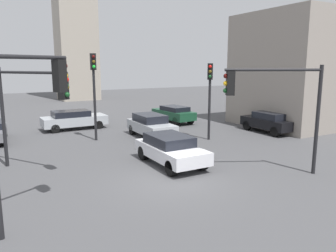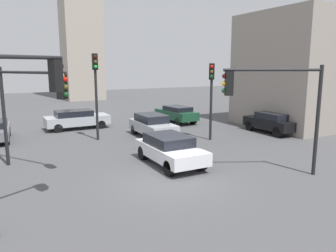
{
  "view_description": "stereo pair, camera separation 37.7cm",
  "coord_description": "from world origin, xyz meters",
  "px_view_note": "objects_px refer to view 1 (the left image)",
  "views": [
    {
      "loc": [
        -6.24,
        -11.23,
        4.71
      ],
      "look_at": [
        1.78,
        3.29,
        1.63
      ],
      "focal_mm": 35.2,
      "sensor_mm": 36.0,
      "label": 1
    },
    {
      "loc": [
        -5.91,
        -11.41,
        4.71
      ],
      "look_at": [
        1.78,
        3.29,
        1.63
      ],
      "focal_mm": 35.2,
      "sensor_mm": 36.0,
      "label": 2
    }
  ],
  "objects_px": {
    "car_6": "(74,119)",
    "car_1": "(174,114)",
    "car_0": "(171,149)",
    "traffic_light_1": "(210,87)",
    "traffic_light_3": "(94,81)",
    "car_7": "(151,125)",
    "car_3": "(268,122)",
    "traffic_light_2": "(29,103)",
    "traffic_light_4": "(32,97)",
    "traffic_light_0": "(273,96)"
  },
  "relations": [
    {
      "from": "traffic_light_3",
      "to": "car_1",
      "type": "relative_size",
      "value": 1.27
    },
    {
      "from": "car_1",
      "to": "traffic_light_4",
      "type": "bearing_deg",
      "value": 119.51
    },
    {
      "from": "car_0",
      "to": "car_3",
      "type": "xyz_separation_m",
      "value": [
        9.77,
        3.29,
        0.02
      ]
    },
    {
      "from": "traffic_light_2",
      "to": "traffic_light_4",
      "type": "relative_size",
      "value": 1.11
    },
    {
      "from": "car_1",
      "to": "car_7",
      "type": "distance_m",
      "value": 5.85
    },
    {
      "from": "traffic_light_4",
      "to": "car_7",
      "type": "distance_m",
      "value": 9.05
    },
    {
      "from": "car_6",
      "to": "car_1",
      "type": "bearing_deg",
      "value": -9.15
    },
    {
      "from": "traffic_light_3",
      "to": "traffic_light_0",
      "type": "bearing_deg",
      "value": 30.29
    },
    {
      "from": "car_7",
      "to": "car_6",
      "type": "bearing_deg",
      "value": -143.52
    },
    {
      "from": "traffic_light_2",
      "to": "traffic_light_3",
      "type": "bearing_deg",
      "value": 36.28
    },
    {
      "from": "traffic_light_2",
      "to": "car_1",
      "type": "height_order",
      "value": "traffic_light_2"
    },
    {
      "from": "car_0",
      "to": "car_7",
      "type": "bearing_deg",
      "value": 162.42
    },
    {
      "from": "traffic_light_3",
      "to": "car_3",
      "type": "xyz_separation_m",
      "value": [
        11.39,
        -3.49,
        -2.98
      ]
    },
    {
      "from": "car_1",
      "to": "traffic_light_3",
      "type": "bearing_deg",
      "value": 107.9
    },
    {
      "from": "car_6",
      "to": "traffic_light_2",
      "type": "bearing_deg",
      "value": -108.48
    },
    {
      "from": "traffic_light_1",
      "to": "car_0",
      "type": "distance_m",
      "value": 6.44
    },
    {
      "from": "traffic_light_0",
      "to": "car_3",
      "type": "relative_size",
      "value": 1.19
    },
    {
      "from": "traffic_light_1",
      "to": "traffic_light_4",
      "type": "relative_size",
      "value": 1.04
    },
    {
      "from": "car_0",
      "to": "car_7",
      "type": "relative_size",
      "value": 1.0
    },
    {
      "from": "traffic_light_0",
      "to": "traffic_light_1",
      "type": "relative_size",
      "value": 0.98
    },
    {
      "from": "traffic_light_1",
      "to": "traffic_light_2",
      "type": "height_order",
      "value": "traffic_light_2"
    },
    {
      "from": "traffic_light_1",
      "to": "car_7",
      "type": "xyz_separation_m",
      "value": [
        -2.92,
        2.46,
        -2.58
      ]
    },
    {
      "from": "traffic_light_4",
      "to": "car_7",
      "type": "xyz_separation_m",
      "value": [
        7.63,
        4.13,
        -2.56
      ]
    },
    {
      "from": "car_0",
      "to": "traffic_light_2",
      "type": "bearing_deg",
      "value": -63.63
    },
    {
      "from": "traffic_light_0",
      "to": "car_1",
      "type": "distance_m",
      "value": 14.02
    },
    {
      "from": "traffic_light_4",
      "to": "car_3",
      "type": "height_order",
      "value": "traffic_light_4"
    },
    {
      "from": "traffic_light_3",
      "to": "car_0",
      "type": "distance_m",
      "value": 7.59
    },
    {
      "from": "traffic_light_3",
      "to": "car_6",
      "type": "xyz_separation_m",
      "value": [
        -0.37,
        4.4,
        -3.01
      ]
    },
    {
      "from": "traffic_light_1",
      "to": "traffic_light_4",
      "type": "distance_m",
      "value": 10.69
    },
    {
      "from": "traffic_light_0",
      "to": "traffic_light_1",
      "type": "height_order",
      "value": "traffic_light_1"
    },
    {
      "from": "traffic_light_0",
      "to": "traffic_light_2",
      "type": "relative_size",
      "value": 0.92
    },
    {
      "from": "traffic_light_1",
      "to": "traffic_light_4",
      "type": "xyz_separation_m",
      "value": [
        -10.56,
        -1.67,
        -0.02
      ]
    },
    {
      "from": "traffic_light_1",
      "to": "car_6",
      "type": "height_order",
      "value": "traffic_light_1"
    },
    {
      "from": "traffic_light_0",
      "to": "car_0",
      "type": "distance_m",
      "value": 5.28
    },
    {
      "from": "traffic_light_2",
      "to": "car_7",
      "type": "xyz_separation_m",
      "value": [
        8.29,
        9.18,
        -2.84
      ]
    },
    {
      "from": "traffic_light_4",
      "to": "car_1",
      "type": "height_order",
      "value": "traffic_light_4"
    },
    {
      "from": "car_7",
      "to": "car_1",
      "type": "bearing_deg",
      "value": 135.66
    },
    {
      "from": "car_0",
      "to": "car_6",
      "type": "distance_m",
      "value": 11.35
    },
    {
      "from": "traffic_light_4",
      "to": "car_0",
      "type": "relative_size",
      "value": 1.1
    },
    {
      "from": "traffic_light_1",
      "to": "traffic_light_3",
      "type": "xyz_separation_m",
      "value": [
        -6.38,
        3.31,
        0.38
      ]
    },
    {
      "from": "traffic_light_4",
      "to": "car_6",
      "type": "height_order",
      "value": "traffic_light_4"
    },
    {
      "from": "traffic_light_1",
      "to": "car_1",
      "type": "xyz_separation_m",
      "value": [
        1.2,
        6.61,
        -2.62
      ]
    },
    {
      "from": "car_0",
      "to": "traffic_light_0",
      "type": "bearing_deg",
      "value": 41.79
    },
    {
      "from": "traffic_light_0",
      "to": "car_1",
      "type": "bearing_deg",
      "value": -76.25
    },
    {
      "from": "traffic_light_3",
      "to": "car_3",
      "type": "height_order",
      "value": "traffic_light_3"
    },
    {
      "from": "car_6",
      "to": "car_7",
      "type": "height_order",
      "value": "car_7"
    },
    {
      "from": "traffic_light_3",
      "to": "car_6",
      "type": "relative_size",
      "value": 1.16
    },
    {
      "from": "car_0",
      "to": "car_3",
      "type": "height_order",
      "value": "car_3"
    },
    {
      "from": "traffic_light_2",
      "to": "car_0",
      "type": "bearing_deg",
      "value": -1.22
    },
    {
      "from": "traffic_light_1",
      "to": "car_7",
      "type": "bearing_deg",
      "value": -91.12
    }
  ]
}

